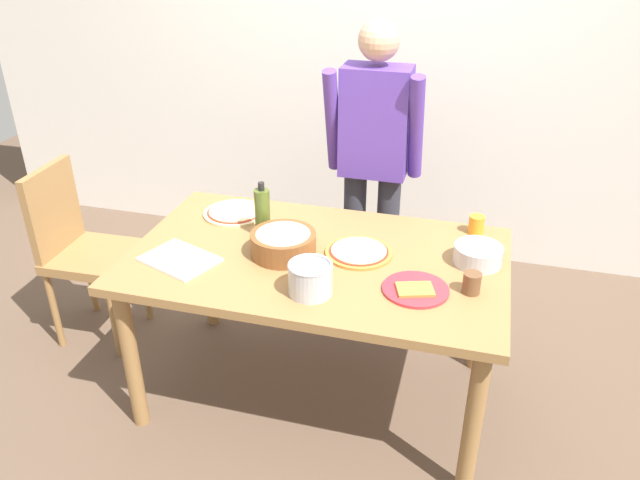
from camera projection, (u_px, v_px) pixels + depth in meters
ground at (317, 391)px, 3.01m from camera, size 8.00×8.00×0.00m
wall_back at (388, 51)px, 3.75m from camera, size 5.60×0.10×2.60m
dining_table at (317, 274)px, 2.69m from camera, size 1.60×0.96×0.76m
person_cook at (374, 157)px, 3.19m from camera, size 0.49×0.25×1.62m
chair_wooden_left at (79, 244)px, 3.20m from camera, size 0.41×0.41×0.95m
pizza_raw_on_board at (235, 212)px, 3.00m from camera, size 0.30×0.30×0.02m
pizza_cooked_on_tray at (359, 252)px, 2.66m from camera, size 0.29×0.29×0.02m
plate_with_slice at (415, 289)px, 2.40m from camera, size 0.26×0.26×0.02m
popcorn_bowl at (283, 241)px, 2.63m from camera, size 0.28×0.28×0.11m
mixing_bowl_steel at (478, 255)px, 2.58m from camera, size 0.20×0.20×0.08m
olive_oil_bottle at (262, 212)px, 2.77m from camera, size 0.07×0.07×0.26m
steel_pot at (310, 278)px, 2.37m from camera, size 0.17×0.17×0.13m
cup_orange at (476, 225)px, 2.82m from camera, size 0.07×0.07×0.08m
cup_small_brown at (472, 283)px, 2.38m from camera, size 0.07×0.07×0.08m
cutting_board_white at (180, 259)px, 2.61m from camera, size 0.36×0.31×0.01m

